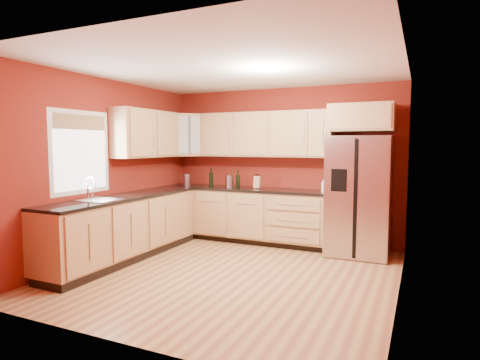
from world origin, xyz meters
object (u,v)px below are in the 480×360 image
(canister_left, at_px, (230,181))
(wine_bottle_a, at_px, (211,177))
(knife_block, at_px, (257,182))
(soap_dispenser, at_px, (323,186))
(refrigerator, at_px, (359,196))

(canister_left, xyz_separation_m, wine_bottle_a, (-0.35, -0.02, 0.06))
(canister_left, bearing_deg, knife_block, 5.77)
(canister_left, bearing_deg, wine_bottle_a, -176.93)
(knife_block, bearing_deg, canister_left, -177.57)
(wine_bottle_a, xyz_separation_m, soap_dispenser, (1.97, 0.04, -0.07))
(wine_bottle_a, xyz_separation_m, knife_block, (0.84, 0.07, -0.07))
(refrigerator, xyz_separation_m, knife_block, (-1.67, 0.09, 0.13))
(refrigerator, xyz_separation_m, soap_dispenser, (-0.55, 0.06, 0.12))
(knife_block, distance_m, soap_dispenser, 1.12)
(refrigerator, height_order, soap_dispenser, refrigerator)
(refrigerator, bearing_deg, canister_left, 179.00)
(canister_left, relative_size, wine_bottle_a, 0.62)
(canister_left, height_order, knife_block, canister_left)
(knife_block, xyz_separation_m, soap_dispenser, (1.12, -0.03, -0.01))
(wine_bottle_a, height_order, knife_block, wine_bottle_a)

